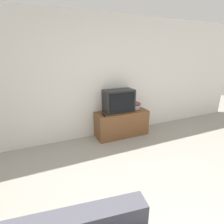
{
  "coord_description": "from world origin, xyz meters",
  "views": [
    {
      "loc": [
        -0.87,
        -0.58,
        1.81
      ],
      "look_at": [
        0.41,
        2.34,
        0.75
      ],
      "focal_mm": 28.0,
      "sensor_mm": 36.0,
      "label": 1
    }
  ],
  "objects_px": {
    "television": "(119,101)",
    "book_stack": "(135,105)",
    "remote_on_stand": "(104,115)",
    "tv_stand": "(122,123)"
  },
  "relations": [
    {
      "from": "remote_on_stand",
      "to": "tv_stand",
      "type": "bearing_deg",
      "value": 9.92
    },
    {
      "from": "book_stack",
      "to": "remote_on_stand",
      "type": "bearing_deg",
      "value": -170.52
    },
    {
      "from": "television",
      "to": "book_stack",
      "type": "distance_m",
      "value": 0.47
    },
    {
      "from": "tv_stand",
      "to": "remote_on_stand",
      "type": "distance_m",
      "value": 0.57
    },
    {
      "from": "television",
      "to": "remote_on_stand",
      "type": "bearing_deg",
      "value": -162.42
    },
    {
      "from": "tv_stand",
      "to": "television",
      "type": "bearing_deg",
      "value": 139.83
    },
    {
      "from": "remote_on_stand",
      "to": "television",
      "type": "bearing_deg",
      "value": 17.58
    },
    {
      "from": "book_stack",
      "to": "television",
      "type": "bearing_deg",
      "value": -178.44
    },
    {
      "from": "television",
      "to": "remote_on_stand",
      "type": "relative_size",
      "value": 3.47
    },
    {
      "from": "television",
      "to": "book_stack",
      "type": "relative_size",
      "value": 3.05
    }
  ]
}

